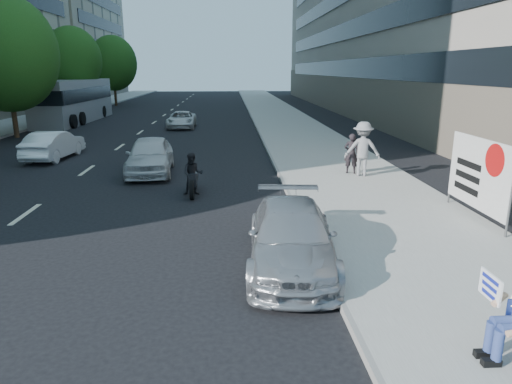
{
  "coord_description": "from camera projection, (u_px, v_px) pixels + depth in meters",
  "views": [
    {
      "loc": [
        -0.49,
        -11.1,
        4.11
      ],
      "look_at": [
        0.22,
        1.08,
        0.82
      ],
      "focal_mm": 32.0,
      "sensor_mm": 36.0,
      "label": 1
    }
  ],
  "objects": [
    {
      "name": "white_sedan_far",
      "position": [
        182.0,
        120.0,
        33.06
      ],
      "size": [
        1.97,
        4.22,
        1.17
      ],
      "primitive_type": "imported",
      "rotation": [
        0.0,
        0.0,
        0.01
      ],
      "color": "silver",
      "rests_on": "ground"
    },
    {
      "name": "tree_far_d",
      "position": [
        73.0,
        60.0,
        38.67
      ],
      "size": [
        4.8,
        4.8,
        7.65
      ],
      "color": "#382616",
      "rests_on": "ground"
    },
    {
      "name": "tree_far_c",
      "position": [
        6.0,
        53.0,
        27.07
      ],
      "size": [
        6.0,
        6.0,
        8.47
      ],
      "color": "#382616",
      "rests_on": "ground"
    },
    {
      "name": "ground",
      "position": [
        250.0,
        233.0,
        11.8
      ],
      "size": [
        160.0,
        160.0,
        0.0
      ],
      "primitive_type": "plane",
      "color": "black",
      "rests_on": "ground"
    },
    {
      "name": "parked_sedan",
      "position": [
        291.0,
        237.0,
        9.75
      ],
      "size": [
        2.2,
        4.6,
        1.29
      ],
      "primitive_type": "imported",
      "rotation": [
        0.0,
        0.0,
        -0.09
      ],
      "color": "#9D9FA4",
      "rests_on": "ground"
    },
    {
      "name": "near_sidewalk",
      "position": [
        295.0,
        130.0,
        31.28
      ],
      "size": [
        5.0,
        120.0,
        0.15
      ],
      "primitive_type": "cube",
      "color": "gray",
      "rests_on": "ground"
    },
    {
      "name": "bus",
      "position": [
        75.0,
        101.0,
        36.62
      ],
      "size": [
        2.93,
        12.12,
        3.3
      ],
      "rotation": [
        0.0,
        0.0,
        -0.03
      ],
      "color": "gray",
      "rests_on": "ground"
    },
    {
      "name": "white_sedan_mid",
      "position": [
        54.0,
        145.0,
        21.52
      ],
      "size": [
        1.78,
        4.12,
        1.32
      ],
      "primitive_type": "imported",
      "rotation": [
        0.0,
        0.0,
        3.05
      ],
      "color": "white",
      "rests_on": "ground"
    },
    {
      "name": "jogger",
      "position": [
        363.0,
        149.0,
        17.33
      ],
      "size": [
        1.46,
        1.01,
        2.06
      ],
      "primitive_type": "imported",
      "rotation": [
        0.0,
        0.0,
        2.95
      ],
      "color": "gray",
      "rests_on": "near_sidewalk"
    },
    {
      "name": "motorcycle",
      "position": [
        193.0,
        176.0,
        15.32
      ],
      "size": [
        0.7,
        2.04,
        1.42
      ],
      "rotation": [
        0.0,
        0.0,
        0.01
      ],
      "color": "black",
      "rests_on": "ground"
    },
    {
      "name": "tree_far_e",
      "position": [
        113.0,
        63.0,
        52.2
      ],
      "size": [
        5.4,
        5.4,
        7.89
      ],
      "color": "#382616",
      "rests_on": "ground"
    },
    {
      "name": "near_building",
      "position": [
        422.0,
        2.0,
        41.0
      ],
      "size": [
        14.0,
        70.0,
        20.0
      ],
      "primitive_type": "cube",
      "color": "gray",
      "rests_on": "ground"
    },
    {
      "name": "protest_banner",
      "position": [
        479.0,
        174.0,
        12.24
      ],
      "size": [
        0.08,
        3.06,
        2.2
      ],
      "color": "#4C4C4C",
      "rests_on": "near_sidewalk"
    },
    {
      "name": "pedestrian_woman",
      "position": [
        351.0,
        153.0,
        17.77
      ],
      "size": [
        0.66,
        0.53,
        1.57
      ],
      "primitive_type": "imported",
      "rotation": [
        0.0,
        0.0,
        2.84
      ],
      "color": "black",
      "rests_on": "near_sidewalk"
    },
    {
      "name": "white_sedan_near",
      "position": [
        150.0,
        155.0,
        18.47
      ],
      "size": [
        2.03,
        4.44,
        1.48
      ],
      "primitive_type": "imported",
      "rotation": [
        0.0,
        0.0,
        0.07
      ],
      "color": "silver",
      "rests_on": "ground"
    }
  ]
}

